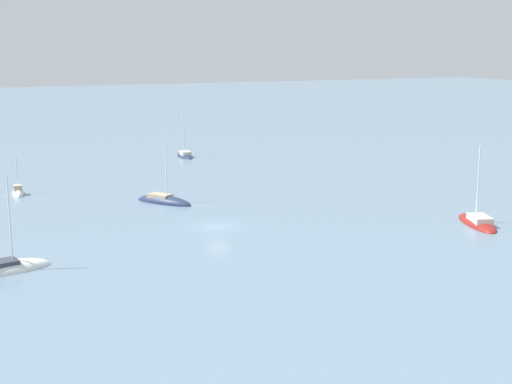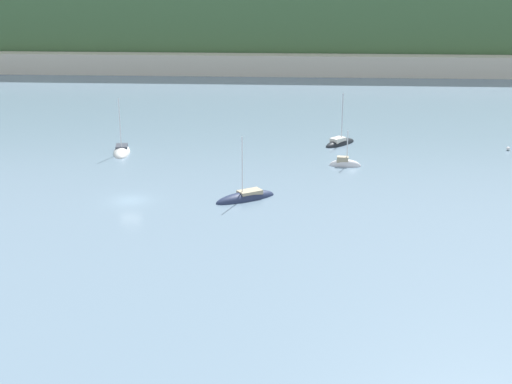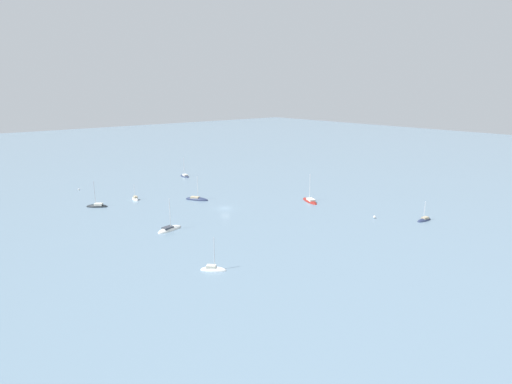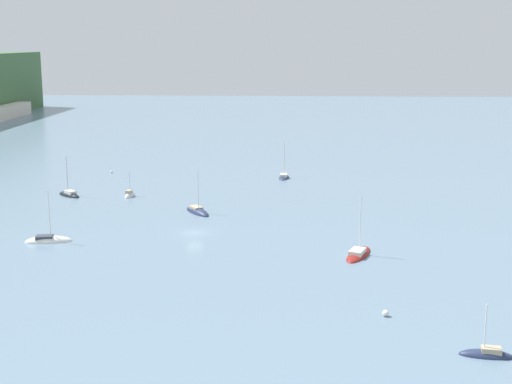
% 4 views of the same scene
% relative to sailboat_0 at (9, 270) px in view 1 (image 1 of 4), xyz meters
% --- Properties ---
extents(ground_plane, '(600.00, 600.00, 0.00)m').
position_rel_sailboat_0_xyz_m(ground_plane, '(6.48, -22.65, -0.07)').
color(ground_plane, slate).
extents(sailboat_0, '(3.85, 7.79, 9.46)m').
position_rel_sailboat_0_xyz_m(sailboat_0, '(0.00, 0.00, 0.00)').
color(sailboat_0, white).
rests_on(sailboat_0, ground_plane).
extents(sailboat_3, '(4.69, 1.90, 6.21)m').
position_rel_sailboat_0_xyz_m(sailboat_3, '(34.06, -5.49, 0.04)').
color(sailboat_3, silver).
rests_on(sailboat_3, ground_plane).
extents(sailboat_4, '(9.20, 5.76, 9.74)m').
position_rel_sailboat_0_xyz_m(sailboat_4, '(-5.04, -48.93, 0.04)').
color(sailboat_4, maroon).
rests_on(sailboat_4, ground_plane).
extents(sailboat_5, '(8.12, 6.44, 9.02)m').
position_rel_sailboat_0_xyz_m(sailboat_5, '(20.78, -21.31, 0.00)').
color(sailboat_5, '#232D4C').
rests_on(sailboat_5, ground_plane).
extents(sailboat_7, '(6.79, 2.86, 8.84)m').
position_rel_sailboat_0_xyz_m(sailboat_7, '(55.82, -37.11, 0.06)').
color(sailboat_7, '#232D4C').
rests_on(sailboat_7, ground_plane).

